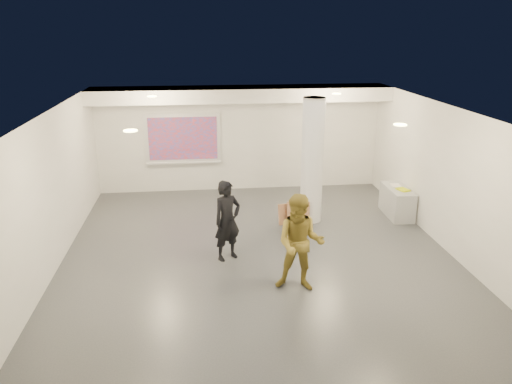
{
  "coord_description": "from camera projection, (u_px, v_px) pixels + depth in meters",
  "views": [
    {
      "loc": [
        -1.11,
        -9.39,
        4.55
      ],
      "look_at": [
        0.0,
        0.4,
        1.25
      ],
      "focal_mm": 35.0,
      "sensor_mm": 36.0,
      "label": 1
    }
  ],
  "objects": [
    {
      "name": "floor",
      "position": [
        258.0,
        255.0,
        10.41
      ],
      "size": [
        8.0,
        9.0,
        0.01
      ],
      "primitive_type": "cube",
      "color": "#393D41",
      "rests_on": "ground"
    },
    {
      "name": "ceiling",
      "position": [
        258.0,
        111.0,
        9.46
      ],
      "size": [
        8.0,
        9.0,
        0.01
      ],
      "primitive_type": "cube",
      "color": "silver",
      "rests_on": "floor"
    },
    {
      "name": "wall_back",
      "position": [
        240.0,
        138.0,
        14.18
      ],
      "size": [
        8.0,
        0.01,
        3.0
      ],
      "primitive_type": "cube",
      "color": "silver",
      "rests_on": "floor"
    },
    {
      "name": "wall_front",
      "position": [
        304.0,
        306.0,
        5.7
      ],
      "size": [
        8.0,
        0.01,
        3.0
      ],
      "primitive_type": "cube",
      "color": "silver",
      "rests_on": "floor"
    },
    {
      "name": "wall_left",
      "position": [
        50.0,
        194.0,
        9.51
      ],
      "size": [
        0.01,
        9.0,
        3.0
      ],
      "primitive_type": "cube",
      "color": "silver",
      "rests_on": "floor"
    },
    {
      "name": "wall_right",
      "position": [
        449.0,
        180.0,
        10.36
      ],
      "size": [
        0.01,
        9.0,
        3.0
      ],
      "primitive_type": "cube",
      "color": "silver",
      "rests_on": "floor"
    },
    {
      "name": "soffit_band",
      "position": [
        241.0,
        94.0,
        13.24
      ],
      "size": [
        8.0,
        1.1,
        0.36
      ],
      "primitive_type": "cube",
      "color": "silver",
      "rests_on": "ceiling"
    },
    {
      "name": "downlight_nw",
      "position": [
        152.0,
        96.0,
        11.59
      ],
      "size": [
        0.22,
        0.22,
        0.02
      ],
      "primitive_type": "cylinder",
      "color": "#ECE379",
      "rests_on": "ceiling"
    },
    {
      "name": "downlight_ne",
      "position": [
        336.0,
        94.0,
        12.06
      ],
      "size": [
        0.22,
        0.22,
        0.02
      ],
      "primitive_type": "cylinder",
      "color": "#ECE379",
      "rests_on": "ceiling"
    },
    {
      "name": "downlight_sw",
      "position": [
        130.0,
        131.0,
        7.82
      ],
      "size": [
        0.22,
        0.22,
        0.02
      ],
      "primitive_type": "cylinder",
      "color": "#ECE379",
      "rests_on": "ceiling"
    },
    {
      "name": "downlight_se",
      "position": [
        400.0,
        125.0,
        8.29
      ],
      "size": [
        0.22,
        0.22,
        0.02
      ],
      "primitive_type": "cylinder",
      "color": "#ECE379",
      "rests_on": "ceiling"
    },
    {
      "name": "column",
      "position": [
        312.0,
        161.0,
        11.79
      ],
      "size": [
        0.52,
        0.52,
        3.0
      ],
      "primitive_type": "cylinder",
      "color": "white",
      "rests_on": "floor"
    },
    {
      "name": "projection_screen",
      "position": [
        183.0,
        139.0,
        13.95
      ],
      "size": [
        2.1,
        0.13,
        1.42
      ],
      "color": "silver",
      "rests_on": "wall_back"
    },
    {
      "name": "credenza",
      "position": [
        397.0,
        202.0,
        12.46
      ],
      "size": [
        0.55,
        1.26,
        0.72
      ],
      "primitive_type": "cube",
      "rotation": [
        0.0,
        0.0,
        -0.03
      ],
      "color": "#9DA0A2",
      "rests_on": "floor"
    },
    {
      "name": "papers_stack",
      "position": [
        396.0,
        185.0,
        12.53
      ],
      "size": [
        0.24,
        0.3,
        0.02
      ],
      "primitive_type": "cube",
      "rotation": [
        0.0,
        0.0,
        -0.09
      ],
      "color": "white",
      "rests_on": "credenza"
    },
    {
      "name": "postit_pad",
      "position": [
        403.0,
        190.0,
        12.17
      ],
      "size": [
        0.32,
        0.36,
        0.03
      ],
      "primitive_type": "cube",
      "rotation": [
        0.0,
        0.0,
        0.34
      ],
      "color": "#D7EE0B",
      "rests_on": "credenza"
    },
    {
      "name": "cardboard_back",
      "position": [
        298.0,
        214.0,
        11.85
      ],
      "size": [
        0.55,
        0.23,
        0.59
      ],
      "primitive_type": "cube",
      "rotation": [
        -0.18,
        0.0,
        -0.14
      ],
      "color": "#9E6C48",
      "rests_on": "floor"
    },
    {
      "name": "cardboard_front",
      "position": [
        287.0,
        214.0,
        11.98
      ],
      "size": [
        0.48,
        0.24,
        0.5
      ],
      "primitive_type": "cube",
      "rotation": [
        -0.18,
        0.0,
        0.24
      ],
      "color": "#9E6C48",
      "rests_on": "floor"
    },
    {
      "name": "woman",
      "position": [
        227.0,
        221.0,
        10.0
      ],
      "size": [
        0.72,
        0.65,
        1.65
      ],
      "primitive_type": "imported",
      "rotation": [
        0.0,
        0.0,
        0.53
      ],
      "color": "black",
      "rests_on": "floor"
    },
    {
      "name": "man",
      "position": [
        300.0,
        243.0,
        8.8
      ],
      "size": [
        1.02,
        0.89,
        1.79
      ],
      "primitive_type": "imported",
      "rotation": [
        0.0,
        0.0,
        -0.28
      ],
      "color": "olive",
      "rests_on": "floor"
    }
  ]
}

